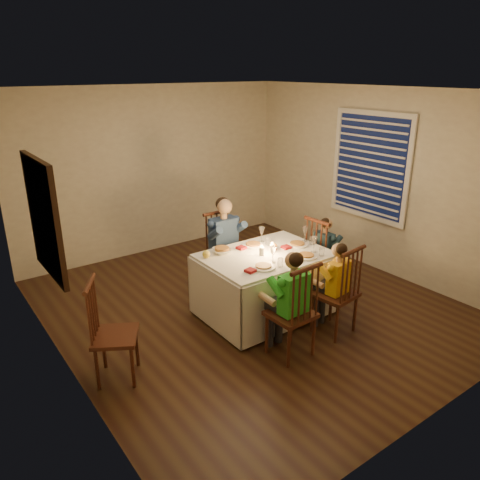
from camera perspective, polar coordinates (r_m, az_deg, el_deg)
ground at (r=5.96m, az=1.25°, el=-8.02°), size 5.00×5.00×0.00m
wall_left at (r=4.53m, az=-21.87°, el=-0.95°), size 0.02×5.00×2.60m
wall_right at (r=7.02m, az=16.21°, el=6.94°), size 0.02×5.00×2.60m
wall_back at (r=7.54m, az=-10.38°, el=8.31°), size 4.50×0.02×2.60m
ceiling at (r=5.25m, az=1.48°, el=17.80°), size 5.00×5.00×0.00m
dining_table at (r=5.57m, az=3.07°, el=-3.85°), size 1.49×1.08×0.75m
chair_adult at (r=6.40m, az=-1.78°, el=-5.92°), size 0.44×0.42×1.06m
chair_near_left at (r=5.09m, az=6.01°, el=-13.57°), size 0.45×0.43×1.06m
chair_near_right at (r=5.55m, az=11.17°, el=-10.79°), size 0.48×0.47×1.06m
chair_end at (r=6.41m, az=9.99°, el=-6.20°), size 0.43×0.45×1.06m
chair_extra at (r=4.89m, az=-14.45°, el=-15.82°), size 0.56×0.57×1.03m
adult at (r=6.40m, az=-1.78°, el=-5.92°), size 0.47×0.44×1.27m
child_green at (r=5.09m, az=6.01°, el=-13.57°), size 0.41×0.38×1.15m
child_yellow at (r=5.55m, az=11.17°, el=-10.79°), size 0.40×0.37×1.07m
child_teal at (r=6.41m, az=9.99°, el=-6.20°), size 0.32×0.35×1.04m
setting_adult at (r=5.72m, az=1.62°, el=-0.62°), size 0.26×0.26×0.02m
setting_green at (r=5.11m, az=2.88°, el=-3.32°), size 0.26×0.26×0.02m
setting_yellow at (r=5.44m, az=8.05°, el=-1.96°), size 0.26×0.26×0.02m
setting_teal at (r=5.78m, az=7.00°, el=-0.54°), size 0.26×0.26×0.02m
candle_left at (r=5.43m, az=2.65°, el=-1.38°), size 0.06×0.06×0.10m
candle_right at (r=5.52m, az=3.93°, el=-1.02°), size 0.06×0.06×0.10m
squash at (r=5.36m, az=-4.14°, el=-1.74°), size 0.09×0.09×0.09m
orange_fruit at (r=5.61m, az=4.17°, el=-0.80°), size 0.08×0.08×0.08m
serving_bowl at (r=5.50m, az=-2.21°, el=-1.32°), size 0.28×0.28×0.05m
wall_mirror at (r=4.76m, az=-22.77°, el=2.45°), size 0.06×0.95×1.15m
window_blinds at (r=7.01m, az=15.50°, el=8.66°), size 0.07×1.34×1.54m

